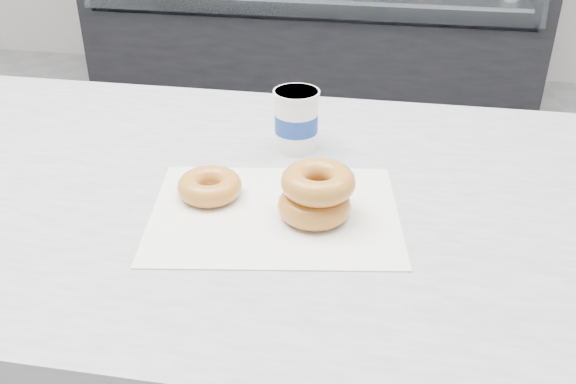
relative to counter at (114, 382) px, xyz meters
name	(u,v)px	position (x,y,z in m)	size (l,w,h in m)	color
ground	(214,340)	(0.00, 0.60, -0.45)	(5.00, 5.00, 0.00)	#969699
counter	(114,382)	(0.00, 0.00, 0.00)	(3.06, 0.76, 0.90)	#333335
display_case	(314,5)	(0.00, 2.72, 0.04)	(2.40, 0.74, 1.25)	black
wax_paper	(275,213)	(0.33, -0.06, 0.45)	(0.34, 0.26, 0.00)	white
donut_single	(210,186)	(0.23, -0.03, 0.47)	(0.09, 0.09, 0.03)	#CC7A38
donut_stack	(316,194)	(0.38, -0.06, 0.48)	(0.13, 0.13, 0.07)	#CC7A38
coffee_cup	(296,119)	(0.32, 0.15, 0.50)	(0.09, 0.09, 0.10)	white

